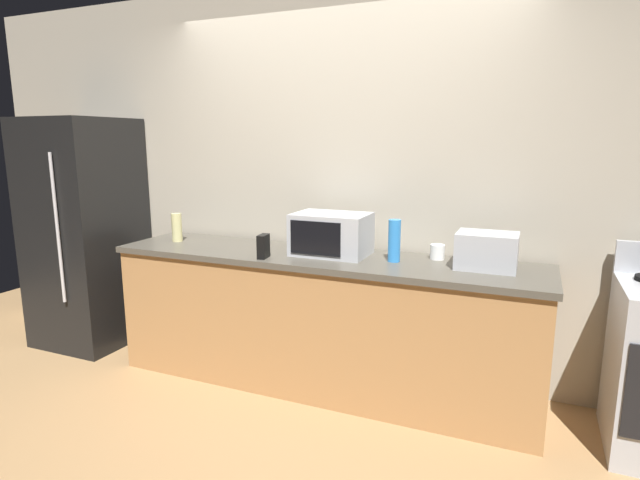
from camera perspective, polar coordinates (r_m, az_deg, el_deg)
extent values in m
plane|color=#A87F51|center=(3.29, -2.88, -18.68)|extent=(8.00, 8.00, 0.00)
cube|color=#B2A893|center=(3.61, 2.57, 6.63)|extent=(6.40, 0.10, 2.70)
cube|color=#B27F4C|center=(3.43, 0.00, -9.38)|extent=(2.80, 0.60, 0.86)
cube|color=#514C42|center=(3.30, 0.00, -2.04)|extent=(2.84, 0.64, 0.04)
cube|color=black|center=(4.50, -24.81, 0.73)|extent=(0.72, 0.70, 1.80)
cylinder|color=silver|center=(4.14, -27.37, 1.09)|extent=(0.02, 0.02, 1.10)
cube|color=#B7BABF|center=(3.29, 1.30, 0.67)|extent=(0.48, 0.34, 0.27)
cube|color=black|center=(3.15, -0.55, 0.19)|extent=(0.34, 0.01, 0.21)
cube|color=#B7BABF|center=(3.09, 18.21, -1.15)|extent=(0.34, 0.26, 0.21)
cube|color=black|center=(3.22, -6.37, -0.71)|extent=(0.07, 0.12, 0.15)
cylinder|color=beige|center=(3.87, -15.76, 1.37)|extent=(0.07, 0.07, 0.21)
cylinder|color=#338CE5|center=(3.13, 8.34, -0.08)|extent=(0.08, 0.08, 0.26)
cylinder|color=white|center=(3.26, 13.03, -1.31)|extent=(0.09, 0.09, 0.09)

